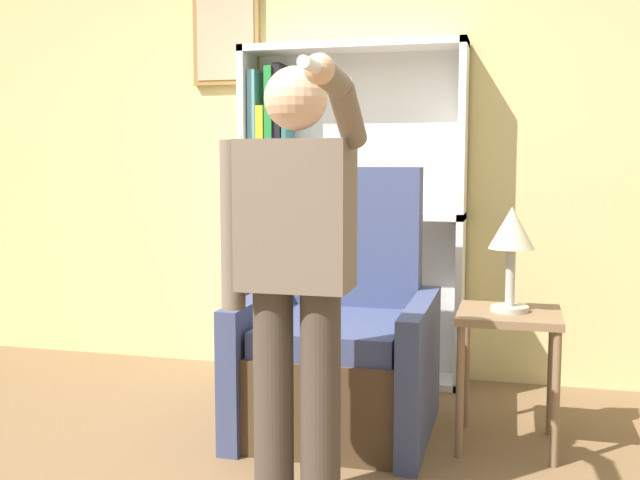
# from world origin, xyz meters

# --- Properties ---
(wall_back) EXTENTS (8.00, 0.11, 2.80)m
(wall_back) POSITION_xyz_m (-0.01, 2.03, 1.41)
(wall_back) COLOR #DBCC84
(wall_back) RESTS_ON ground_plane
(bookcase) EXTENTS (1.33, 0.28, 1.99)m
(bookcase) POSITION_xyz_m (-0.01, 1.87, 0.98)
(bookcase) COLOR white
(bookcase) RESTS_ON ground_plane
(armchair) EXTENTS (0.89, 0.93, 1.28)m
(armchair) POSITION_xyz_m (0.29, 1.04, 0.39)
(armchair) COLOR #4C3823
(armchair) RESTS_ON ground_plane
(person_standing) EXTENTS (0.55, 0.78, 1.65)m
(person_standing) POSITION_xyz_m (0.33, 0.09, 0.94)
(person_standing) COLOR #473D33
(person_standing) RESTS_ON ground_plane
(side_table) EXTENTS (0.46, 0.46, 0.63)m
(side_table) POSITION_xyz_m (1.09, 0.98, 0.52)
(side_table) COLOR #846647
(side_table) RESTS_ON ground_plane
(table_lamp) EXTENTS (0.21, 0.21, 0.48)m
(table_lamp) POSITION_xyz_m (1.09, 0.98, 0.97)
(table_lamp) COLOR #B7B2A8
(table_lamp) RESTS_ON side_table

